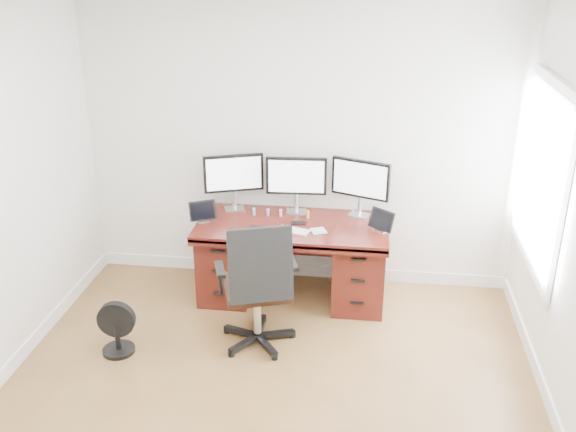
# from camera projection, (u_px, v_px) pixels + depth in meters

# --- Properties ---
(ground) EXTENTS (4.50, 4.50, 0.00)m
(ground) POSITION_uv_depth(u_px,v_px,m) (259.00, 430.00, 4.34)
(ground) COLOR brown
(ground) RESTS_ON ground
(back_wall) EXTENTS (4.00, 0.10, 2.70)m
(back_wall) POSITION_uv_depth(u_px,v_px,m) (299.00, 144.00, 5.87)
(back_wall) COLOR white
(back_wall) RESTS_ON ground
(desk) EXTENTS (1.70, 0.80, 0.75)m
(desk) POSITION_uv_depth(u_px,v_px,m) (293.00, 257.00, 5.86)
(desk) COLOR #45130D
(desk) RESTS_ON ground
(office_chair) EXTENTS (0.75, 0.75, 1.12)m
(office_chair) POSITION_uv_depth(u_px,v_px,m) (258.00, 306.00, 5.13)
(office_chair) COLOR black
(office_chair) RESTS_ON ground
(floor_fan) EXTENTS (0.31, 0.26, 0.44)m
(floor_fan) POSITION_uv_depth(u_px,v_px,m) (116.00, 329.00, 5.10)
(floor_fan) COLOR black
(floor_fan) RESTS_ON ground
(monitor_left) EXTENTS (0.53, 0.22, 0.53)m
(monitor_left) POSITION_uv_depth(u_px,v_px,m) (234.00, 175.00, 5.88)
(monitor_left) COLOR silver
(monitor_left) RESTS_ON desk
(monitor_center) EXTENTS (0.55, 0.15, 0.53)m
(monitor_center) POSITION_uv_depth(u_px,v_px,m) (296.00, 178.00, 5.81)
(monitor_center) COLOR silver
(monitor_center) RESTS_ON desk
(monitor_right) EXTENTS (0.53, 0.23, 0.53)m
(monitor_right) POSITION_uv_depth(u_px,v_px,m) (360.00, 181.00, 5.73)
(monitor_right) COLOR silver
(monitor_right) RESTS_ON desk
(tablet_left) EXTENTS (0.24, 0.17, 0.19)m
(tablet_left) POSITION_uv_depth(u_px,v_px,m) (203.00, 212.00, 5.71)
(tablet_left) COLOR silver
(tablet_left) RESTS_ON desk
(tablet_right) EXTENTS (0.23, 0.20, 0.19)m
(tablet_right) POSITION_uv_depth(u_px,v_px,m) (382.00, 222.00, 5.52)
(tablet_right) COLOR silver
(tablet_right) RESTS_ON desk
(keyboard) EXTENTS (0.29, 0.19, 0.01)m
(keyboard) POSITION_uv_depth(u_px,v_px,m) (294.00, 230.00, 5.54)
(keyboard) COLOR silver
(keyboard) RESTS_ON desk
(trackpad) EXTENTS (0.16, 0.16, 0.01)m
(trackpad) POSITION_uv_depth(u_px,v_px,m) (318.00, 231.00, 5.54)
(trackpad) COLOR silver
(trackpad) RESTS_ON desk
(drawing_tablet) EXTENTS (0.23, 0.15, 0.01)m
(drawing_tablet) POSITION_uv_depth(u_px,v_px,m) (262.00, 230.00, 5.56)
(drawing_tablet) COLOR black
(drawing_tablet) RESTS_ON desk
(phone) EXTENTS (0.13, 0.07, 0.01)m
(phone) POSITION_uv_depth(u_px,v_px,m) (299.00, 223.00, 5.69)
(phone) COLOR black
(phone) RESTS_ON desk
(figurine_blue) EXTENTS (0.03, 0.03, 0.07)m
(figurine_blue) POSITION_uv_depth(u_px,v_px,m) (254.00, 211.00, 5.86)
(figurine_blue) COLOR #57A5E0
(figurine_blue) RESTS_ON desk
(figurine_purple) EXTENTS (0.03, 0.03, 0.07)m
(figurine_purple) POSITION_uv_depth(u_px,v_px,m) (268.00, 212.00, 5.84)
(figurine_purple) COLOR #B376DD
(figurine_purple) RESTS_ON desk
(figurine_pink) EXTENTS (0.03, 0.03, 0.07)m
(figurine_pink) POSITION_uv_depth(u_px,v_px,m) (281.00, 212.00, 5.83)
(figurine_pink) COLOR pink
(figurine_pink) RESTS_ON desk
(figurine_orange) EXTENTS (0.03, 0.03, 0.07)m
(figurine_orange) POSITION_uv_depth(u_px,v_px,m) (308.00, 214.00, 5.80)
(figurine_orange) COLOR gold
(figurine_orange) RESTS_ON desk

